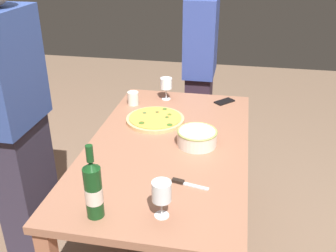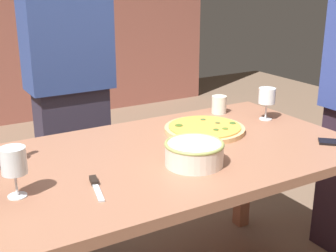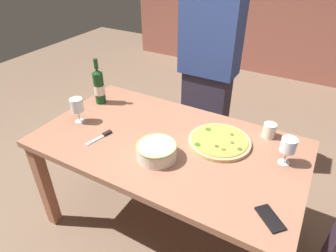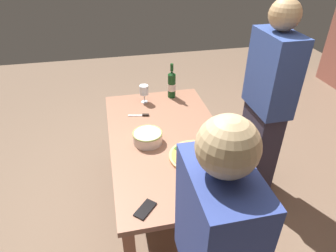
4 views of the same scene
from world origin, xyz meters
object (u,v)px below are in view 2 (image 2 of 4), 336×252
Objects in this scene: dining_table at (168,173)px; serving_bowl at (194,152)px; pizza at (205,129)px; pizza_knife at (96,185)px; person_guest_left at (70,84)px; wine_glass_by_bottle at (267,97)px; wine_glass_near_pizza at (14,163)px; cup_amber at (219,105)px; cell_phone at (336,142)px.

dining_table is 7.02× the size of serving_bowl.
pizza_knife is at bearing -156.00° from pizza.
person_guest_left is at bearing 117.85° from pizza.
pizza is 2.01× the size of pizza_knife.
dining_table is 9.95× the size of wine_glass_by_bottle.
wine_glass_near_pizza is 1.22m from cup_amber.
wine_glass_near_pizza is at bearing -35.37° from person_guest_left.
cup_amber is at bearing 45.83° from serving_bowl.
cup_amber reaches higher than cell_phone.
pizza_knife is 1.06m from person_guest_left.
wine_glass_by_bottle reaches higher than dining_table.
pizza_knife is (-0.65, -0.29, -0.01)m from pizza.
wine_glass_near_pizza is (-0.90, -0.23, 0.10)m from pizza.
wine_glass_by_bottle is at bearing 15.94° from pizza_knife.
wine_glass_near_pizza is 1.31m from cell_phone.
cell_phone is (0.67, -0.28, 0.10)m from dining_table.
serving_bowl is at bearing 122.64° from cell_phone.
wine_glass_by_bottle reaches higher than cup_amber.
pizza_knife is at bearing 126.11° from cell_phone.
wine_glass_near_pizza is at bearing -169.73° from wine_glass_by_bottle.
wine_glass_by_bottle is at bearing 10.27° from wine_glass_near_pizza.
pizza_knife is 0.11× the size of person_guest_left.
pizza_knife is at bearing -157.67° from dining_table.
wine_glass_by_bottle is 1.76× the size of cup_amber.
serving_bowl is 0.66m from cell_phone.
pizza_knife is (-1.05, 0.13, 0.00)m from cell_phone.
pizza is 0.72m from pizza_knife.
wine_glass_near_pizza reaches higher than wine_glass_by_bottle.
person_guest_left is (-0.11, 0.87, 0.22)m from dining_table.
dining_table is 17.48× the size of cup_amber.
dining_table is 0.64m from cup_amber.
dining_table is 4.32× the size of pizza.
cell_phone is at bearing -10.28° from serving_bowl.
pizza_knife is (0.25, -0.06, -0.11)m from wine_glass_near_pizza.
wine_glass_by_bottle is at bearing 12.01° from dining_table.
dining_table is at bearing 0.00° from person_guest_left.
serving_bowl is 1.42× the size of wine_glass_by_bottle.
cup_amber is 1.02m from pizza_knife.
pizza_knife is at bearing -21.89° from person_guest_left.
dining_table is at bearing 22.33° from pizza_knife.
wine_glass_near_pizza is (-0.62, -0.09, 0.21)m from dining_table.
cup_amber is at bearing 42.93° from person_guest_left.
cup_amber is (0.24, 0.21, 0.03)m from pizza.
person_guest_left is (-0.39, 0.73, 0.11)m from pizza.
pizza_knife is at bearing -150.62° from cup_amber.
cell_phone is (0.16, -0.63, -0.04)m from cup_amber.
pizza_knife is (-0.89, -0.50, -0.04)m from cup_amber.
wine_glass_by_bottle is at bearing -57.23° from cup_amber.
serving_bowl is at bearing -6.18° from wine_glass_near_pizza.
wine_glass_near_pizza is 1.29m from wine_glass_by_bottle.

